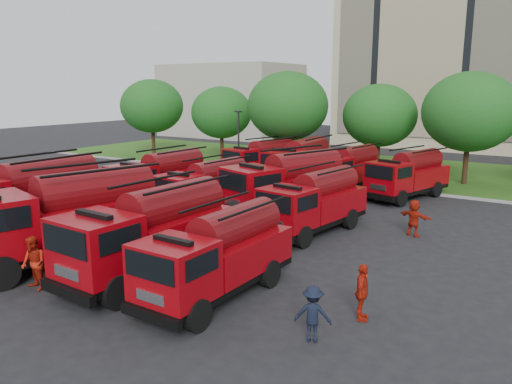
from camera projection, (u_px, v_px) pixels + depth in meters
ground at (199, 259)px, 20.51m from camera, size 140.00×140.00×0.00m
lawn at (396, 170)px, 41.85m from camera, size 70.00×16.00×0.12m
curb at (361, 186)px, 35.20m from camera, size 70.00×0.30×0.14m
apartment_building at (481, 36)px, 56.24m from camera, size 30.00×14.18×25.00m
side_building at (231, 101)px, 71.57m from camera, size 18.00×12.00×10.00m
tree_0 at (152, 106)px, 50.31m from camera, size 6.30×6.30×7.70m
tree_1 at (221, 113)px, 46.97m from camera, size 5.71×5.71×6.98m
tree_2 at (288, 106)px, 41.32m from camera, size 6.72×6.72×8.22m
tree_3 at (380, 116)px, 39.79m from camera, size 5.88×5.88×7.19m
tree_4 at (470, 112)px, 34.72m from camera, size 6.55×6.55×8.01m
lamp_post_0 at (239, 139)px, 39.36m from camera, size 0.60×0.25×5.11m
fire_truck_0 at (27, 199)px, 23.20m from camera, size 2.98×7.93×3.60m
fire_truck_1 at (67, 218)px, 19.81m from camera, size 4.68×8.43×3.64m
fire_truck_2 at (151, 233)px, 18.31m from camera, size 2.92×7.40×3.32m
fire_truck_3 at (218, 255)px, 16.56m from camera, size 2.42×6.43×2.91m
fire_truck_4 at (161, 178)px, 29.77m from camera, size 2.67×6.94×3.13m
fire_truck_5 at (206, 187)px, 27.68m from camera, size 2.67×6.49×2.89m
fire_truck_6 at (288, 185)px, 26.97m from camera, size 4.87×8.05×3.47m
fire_truck_7 at (314, 202)px, 23.97m from camera, size 3.11×6.78×2.97m
fire_truck_8 at (262, 159)px, 38.16m from camera, size 3.62×6.80×2.95m
fire_truck_9 at (300, 163)px, 34.75m from camera, size 2.97×7.50×3.36m
fire_truck_10 at (349, 169)px, 33.83m from camera, size 3.09×6.74×2.96m
fire_truck_11 at (408, 175)px, 31.41m from camera, size 3.93×6.87×2.97m
firefighter_0 at (125, 290)px, 17.36m from camera, size 0.74×0.66×1.66m
firefighter_1 at (36, 289)px, 17.38m from camera, size 0.99×0.64×1.91m
firefighter_2 at (361, 320)px, 15.14m from camera, size 0.81×1.14×1.77m
firefighter_3 at (312, 341)px, 13.88m from camera, size 1.16×0.87×1.61m
firefighter_4 at (84, 223)px, 25.94m from camera, size 0.94×0.84×1.61m
firefighter_5 at (413, 236)px, 23.65m from camera, size 1.76×1.15×1.76m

